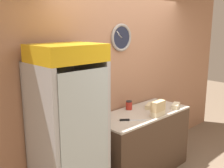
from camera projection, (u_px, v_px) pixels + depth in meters
name	position (u px, v px, depth m)	size (l,w,h in m)	color
wall_back	(123.00, 78.00, 3.85)	(5.20, 0.10, 2.70)	#AD7A5B
prep_counter	(141.00, 142.00, 3.78)	(1.47, 0.65, 0.91)	#4C3828
beverage_cooler	(65.00, 125.00, 2.86)	(0.69, 0.64, 1.93)	#B2B7BC
sandwich_stack_bottom	(158.00, 113.00, 3.54)	(0.22, 0.11, 0.07)	beige
sandwich_stack_middle	(158.00, 108.00, 3.52)	(0.22, 0.11, 0.07)	tan
sandwich_stack_top	(158.00, 103.00, 3.51)	(0.22, 0.11, 0.07)	tan
sandwich_flat_left	(176.00, 106.00, 3.89)	(0.25, 0.17, 0.06)	beige
sandwich_flat_right	(150.00, 106.00, 3.88)	(0.23, 0.17, 0.06)	beige
chefs_knife	(129.00, 120.00, 3.36)	(0.29, 0.25, 0.02)	silver
condiment_jar	(129.00, 105.00, 3.80)	(0.09, 0.09, 0.13)	#B72D23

